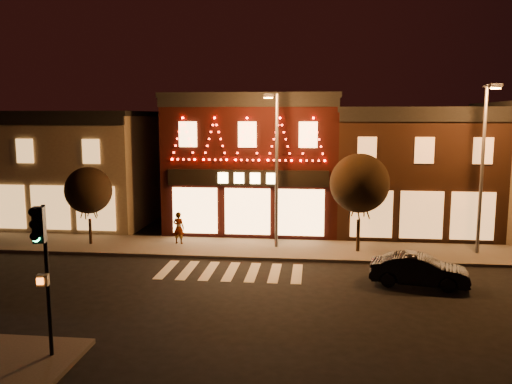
% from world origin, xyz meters
% --- Properties ---
extents(ground, '(120.00, 120.00, 0.00)m').
position_xyz_m(ground, '(0.00, 0.00, 0.00)').
color(ground, black).
rests_on(ground, ground).
extents(sidewalk_far, '(44.00, 4.00, 0.15)m').
position_xyz_m(sidewalk_far, '(2.00, 8.00, 0.07)').
color(sidewalk_far, '#47423D').
rests_on(sidewalk_far, ground).
extents(building_left, '(12.20, 8.28, 7.30)m').
position_xyz_m(building_left, '(-13.00, 13.99, 3.66)').
color(building_left, '#7A6856').
rests_on(building_left, ground).
extents(building_pulp, '(10.20, 8.34, 8.30)m').
position_xyz_m(building_pulp, '(0.00, 13.98, 4.16)').
color(building_pulp, black).
rests_on(building_pulp, ground).
extents(building_right_a, '(9.20, 8.28, 7.50)m').
position_xyz_m(building_right_a, '(9.50, 13.99, 3.76)').
color(building_right_a, '#321C11').
rests_on(building_right_a, ground).
extents(traffic_signal_near, '(0.36, 0.46, 4.42)m').
position_xyz_m(traffic_signal_near, '(-3.83, -5.35, 3.27)').
color(traffic_signal_near, black).
rests_on(traffic_signal_near, sidewalk_near).
extents(streetlamp_mid, '(0.66, 1.83, 7.99)m').
position_xyz_m(streetlamp_mid, '(1.70, 8.03, 4.84)').
color(streetlamp_mid, '#59595E').
rests_on(streetlamp_mid, sidewalk_far).
extents(streetlamp_right, '(0.55, 1.92, 8.39)m').
position_xyz_m(streetlamp_right, '(11.92, 7.85, 5.07)').
color(streetlamp_right, '#59595E').
rests_on(streetlamp_right, sidewalk_far).
extents(tree_left, '(2.50, 2.50, 4.18)m').
position_xyz_m(tree_left, '(-8.29, 7.78, 3.07)').
color(tree_left, black).
rests_on(tree_left, sidewalk_far).
extents(tree_right, '(2.99, 2.99, 5.01)m').
position_xyz_m(tree_right, '(5.97, 7.81, 3.65)').
color(tree_right, black).
rests_on(tree_right, sidewalk_far).
extents(dark_sedan, '(4.16, 2.07, 1.31)m').
position_xyz_m(dark_sedan, '(8.10, 2.94, 0.66)').
color(dark_sedan, black).
rests_on(dark_sedan, ground).
extents(pedestrian, '(0.71, 0.54, 1.74)m').
position_xyz_m(pedestrian, '(-3.55, 8.36, 1.02)').
color(pedestrian, gray).
rests_on(pedestrian, sidewalk_far).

